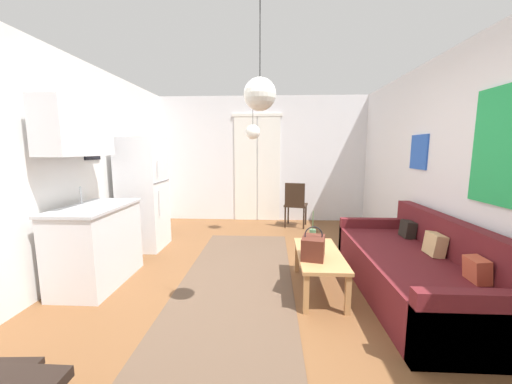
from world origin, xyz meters
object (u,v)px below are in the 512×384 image
couch (417,271)px  pendant_lamp_near (260,94)px  refrigerator (143,194)px  pendant_lamp_far (253,132)px  coffee_table (319,258)px  handbag (313,247)px  accent_chair (295,203)px  bamboo_vase (312,236)px

couch → pendant_lamp_near: size_ratio=2.71×
refrigerator → pendant_lamp_far: bearing=23.2°
refrigerator → couch: bearing=-21.1°
refrigerator → pendant_lamp_far: pendant_lamp_far is taller
coffee_table → handbag: handbag is taller
refrigerator → pendant_lamp_far: 2.03m
accent_chair → pendant_lamp_far: pendant_lamp_far is taller
bamboo_vase → pendant_lamp_far: 2.26m
coffee_table → pendant_lamp_near: bearing=-129.1°
pendant_lamp_far → accent_chair: bearing=37.6°
couch → pendant_lamp_near: (-1.62, -0.68, 1.66)m
coffee_table → handbag: size_ratio=3.12×
coffee_table → accent_chair: 2.59m
couch → pendant_lamp_far: pendant_lamp_far is taller
refrigerator → accent_chair: 2.79m
pendant_lamp_near → pendant_lamp_far: bearing=94.7°
couch → refrigerator: size_ratio=1.30×
bamboo_vase → coffee_table: bearing=-84.3°
handbag → pendant_lamp_near: size_ratio=0.41×
refrigerator → accent_chair: size_ratio=1.91×
coffee_table → pendant_lamp_far: bearing=113.0°
accent_chair → handbag: bearing=102.3°
handbag → pendant_lamp_near: bearing=-131.1°
coffee_table → pendant_lamp_far: (-0.84, 1.97, 1.45)m
coffee_table → pendant_lamp_near: pendant_lamp_near is taller
coffee_table → refrigerator: 2.82m
coffee_table → couch: bearing=-4.0°
accent_chair → pendant_lamp_far: (-0.79, -0.61, 1.32)m
coffee_table → bamboo_vase: bamboo_vase is taller
bamboo_vase → pendant_lamp_far: (-0.80, 1.66, 1.30)m
bamboo_vase → pendant_lamp_near: size_ratio=0.48×
couch → bamboo_vase: (-1.04, 0.38, 0.24)m
bamboo_vase → handbag: bearing=-97.1°
refrigerator → pendant_lamp_far: size_ratio=1.81×
bamboo_vase → handbag: 0.47m
couch → coffee_table: bearing=176.0°
refrigerator → coffee_table: bearing=-27.2°
couch → accent_chair: (-1.05, 2.66, 0.22)m
handbag → pendant_lamp_far: 2.59m
handbag → accent_chair: 2.74m
couch → accent_chair: size_ratio=2.49×
couch → pendant_lamp_near: 2.42m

